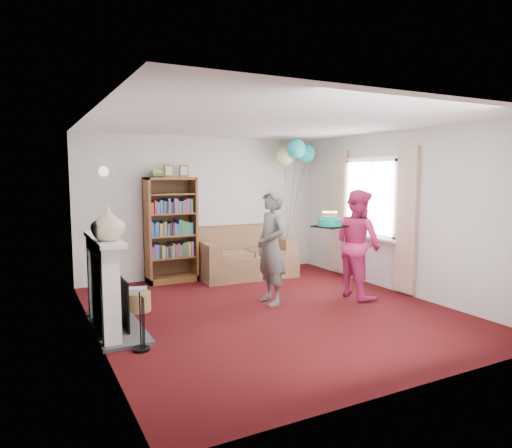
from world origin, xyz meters
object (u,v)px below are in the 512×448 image
person_magenta (358,244)px  person_striped (271,247)px  bookcase (170,230)px  birthday_cake (330,222)px  sofa (245,257)px

person_magenta → person_striped: bearing=77.5°
bookcase → birthday_cake: bearing=-54.0°
person_magenta → bookcase: bearing=43.5°
sofa → person_striped: bearing=-100.5°
sofa → birthday_cake: size_ratio=4.25×
sofa → birthday_cake: (0.36, -2.05, 0.82)m
birthday_cake → sofa: bearing=99.8°
person_striped → person_magenta: bearing=78.0°
bookcase → person_striped: bookcase is taller
person_striped → birthday_cake: size_ratio=4.07×
bookcase → person_striped: 2.16m
person_magenta → birthday_cake: bearing=91.8°
person_striped → birthday_cake: person_striped is taller
person_striped → sofa: bearing=166.0°
bookcase → person_striped: bearing=-66.3°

